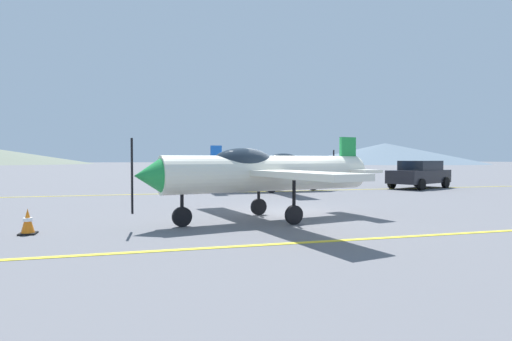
% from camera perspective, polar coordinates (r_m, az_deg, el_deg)
% --- Properties ---
extents(ground_plane, '(400.00, 400.00, 0.00)m').
position_cam_1_polar(ground_plane, '(12.52, 4.39, -6.29)').
color(ground_plane, slate).
extents(apron_line_near, '(80.00, 0.16, 0.01)m').
position_cam_1_polar(apron_line_near, '(8.91, 13.09, -9.54)').
color(apron_line_near, yellow).
rests_on(apron_line_near, ground_plane).
extents(apron_line_far, '(80.00, 0.16, 0.01)m').
position_cam_1_polar(apron_line_far, '(20.79, -3.57, -3.11)').
color(apron_line_far, yellow).
rests_on(apron_line_far, ground_plane).
extents(airplane_near, '(7.05, 8.03, 2.41)m').
position_cam_1_polar(airplane_near, '(11.25, 0.71, -0.24)').
color(airplane_near, silver).
rests_on(airplane_near, ground_plane).
extents(airplane_mid, '(6.94, 8.01, 2.41)m').
position_cam_1_polar(airplane_mid, '(21.40, 2.51, 0.66)').
color(airplane_mid, white).
rests_on(airplane_mid, ground_plane).
extents(car_sedan, '(4.66, 3.42, 1.62)m').
position_cam_1_polar(car_sedan, '(25.57, 22.11, -0.45)').
color(car_sedan, black).
rests_on(car_sedan, ground_plane).
extents(traffic_cone_side, '(0.36, 0.36, 0.59)m').
position_cam_1_polar(traffic_cone_side, '(10.65, -29.58, -6.34)').
color(traffic_cone_side, black).
rests_on(traffic_cone_side, ground_plane).
extents(hill_centerleft, '(65.78, 65.78, 7.22)m').
position_cam_1_polar(hill_centerleft, '(148.57, 17.79, 2.30)').
color(hill_centerleft, slate).
rests_on(hill_centerleft, ground_plane).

